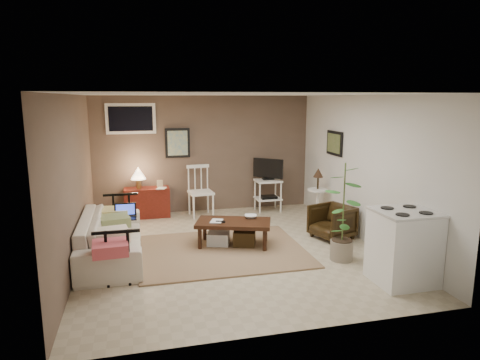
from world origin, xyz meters
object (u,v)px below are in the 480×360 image
object	(u,v)px
side_table	(318,188)
potted_plant	(343,208)
tv_stand	(268,184)
armchair	(332,220)
coffee_table	(233,231)
sofa	(111,230)
spindle_chair	(201,193)
stove	(403,247)
red_console	(146,200)

from	to	relation	value
side_table	potted_plant	distance (m)	2.08
tv_stand	potted_plant	bearing A→B (deg)	-85.82
armchair	coffee_table	bearing A→B (deg)	-109.28
sofa	spindle_chair	size ratio (longest dim) A/B	2.16
tv_stand	stove	world-z (taller)	tv_stand
tv_stand	stove	size ratio (longest dim) A/B	1.15
spindle_chair	potted_plant	xyz separation A→B (m)	(1.64, -2.90, 0.30)
stove	potted_plant	bearing A→B (deg)	113.53
red_console	spindle_chair	world-z (taller)	red_console
coffee_table	stove	xyz separation A→B (m)	(1.81, -1.85, 0.23)
potted_plant	armchair	bearing A→B (deg)	72.39
side_table	spindle_chair	bearing A→B (deg)	157.59
coffee_table	spindle_chair	size ratio (longest dim) A/B	1.28
red_console	stove	xyz separation A→B (m)	(3.11, -3.96, 0.13)
stove	red_console	bearing A→B (deg)	128.10
coffee_table	potted_plant	distance (m)	1.79
coffee_table	spindle_chair	world-z (taller)	spindle_chair
potted_plant	red_console	bearing A→B (deg)	131.55
tv_stand	stove	xyz separation A→B (m)	(0.61, -3.82, -0.11)
coffee_table	sofa	distance (m)	1.88
red_console	side_table	size ratio (longest dim) A/B	0.99
armchair	stove	bearing A→B (deg)	-16.47
sofa	spindle_chair	world-z (taller)	spindle_chair
red_console	sofa	bearing A→B (deg)	-105.05
potted_plant	sofa	bearing A→B (deg)	164.43
coffee_table	side_table	bearing A→B (deg)	28.93
sofa	red_console	bearing A→B (deg)	-15.05
sofa	red_console	distance (m)	2.22
red_console	coffee_table	bearing A→B (deg)	-58.54
red_console	side_table	bearing A→B (deg)	-18.08
red_console	stove	distance (m)	5.04
spindle_chair	coffee_table	bearing A→B (deg)	-83.50
armchair	potted_plant	xyz separation A→B (m)	(-0.30, -0.95, 0.47)
red_console	potted_plant	distance (m)	4.11
coffee_table	tv_stand	world-z (taller)	tv_stand
sofa	potted_plant	bearing A→B (deg)	-105.57
tv_stand	potted_plant	world-z (taller)	potted_plant
spindle_chair	side_table	bearing A→B (deg)	-22.41
red_console	armchair	bearing A→B (deg)	-35.01
sofa	side_table	world-z (taller)	side_table
tv_stand	sofa	bearing A→B (deg)	-146.94
potted_plant	stove	xyz separation A→B (m)	(0.39, -0.90, -0.30)
spindle_chair	side_table	world-z (taller)	side_table
armchair	tv_stand	bearing A→B (deg)	175.38
side_table	armchair	bearing A→B (deg)	-100.60
spindle_chair	armchair	bearing A→B (deg)	-45.03
side_table	stove	size ratio (longest dim) A/B	1.07
armchair	potted_plant	distance (m)	1.10
red_console	tv_stand	size ratio (longest dim) A/B	0.92
tv_stand	potted_plant	xyz separation A→B (m)	(0.21, -2.92, 0.19)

